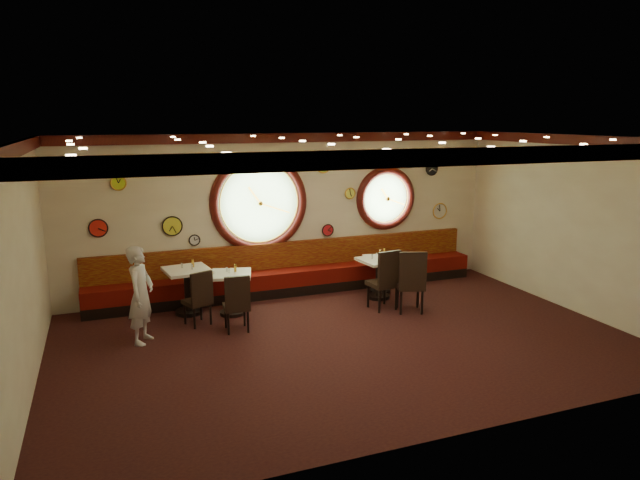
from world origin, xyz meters
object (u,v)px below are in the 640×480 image
(chair_d, at_px, (411,278))
(chair_b, at_px, (237,300))
(table_b, at_px, (231,288))
(condiment_a_bottle, at_px, (193,263))
(chair_a, at_px, (200,295))
(condiment_d_salt, at_px, (376,255))
(condiment_c_pepper, at_px, (383,257))
(condiment_a_salt, at_px, (182,265))
(condiment_c_bottle, at_px, (380,254))
(condiment_d_pepper, at_px, (381,256))
(condiment_c_salt, at_px, (372,257))
(condiment_a_pepper, at_px, (192,267))
(condiment_b_bottle, at_px, (235,268))
(condiment_b_pepper, at_px, (229,271))
(table_c, at_px, (379,273))
(chair_c, at_px, (386,276))
(condiment_b_salt, at_px, (227,270))
(condiment_d_bottle, at_px, (384,252))
(table_d, at_px, (380,271))
(table_a, at_px, (188,285))
(waiter, at_px, (141,295))

(chair_d, bearing_deg, chair_b, -164.58)
(table_b, distance_m, condiment_a_bottle, 0.84)
(chair_a, xyz_separation_m, condiment_d_salt, (3.69, 0.71, 0.22))
(condiment_c_pepper, bearing_deg, condiment_a_salt, 172.30)
(condiment_d_salt, distance_m, condiment_c_bottle, 0.39)
(table_b, relative_size, condiment_d_pepper, 8.51)
(condiment_c_salt, xyz_separation_m, condiment_a_pepper, (-3.45, 0.25, 0.06))
(condiment_b_bottle, height_order, condiment_c_bottle, condiment_c_bottle)
(condiment_a_pepper, distance_m, condiment_b_pepper, 0.67)
(table_c, height_order, condiment_c_pepper, condiment_c_pepper)
(condiment_c_salt, bearing_deg, condiment_d_pepper, 34.49)
(chair_c, relative_size, condiment_a_bottle, 4.83)
(condiment_d_salt, bearing_deg, table_c, -109.26)
(chair_a, bearing_deg, condiment_a_bottle, 66.97)
(chair_a, height_order, chair_b, chair_b)
(condiment_a_salt, height_order, condiment_c_pepper, condiment_a_salt)
(chair_c, relative_size, condiment_a_salt, 7.65)
(chair_b, height_order, condiment_a_bottle, condiment_a_bottle)
(condiment_b_salt, relative_size, condiment_d_pepper, 0.86)
(condiment_c_salt, distance_m, condiment_b_bottle, 2.71)
(condiment_d_pepper, distance_m, condiment_d_bottle, 0.25)
(condiment_a_pepper, bearing_deg, condiment_b_bottle, -14.34)
(table_b, distance_m, condiment_b_salt, 0.35)
(table_d, xyz_separation_m, chair_d, (-0.05, -1.33, 0.21))
(condiment_b_pepper, bearing_deg, condiment_c_pepper, -2.06)
(condiment_b_salt, bearing_deg, table_a, 160.60)
(chair_c, distance_m, condiment_c_bottle, 0.83)
(chair_d, relative_size, condiment_a_salt, 7.83)
(condiment_a_pepper, bearing_deg, chair_c, -17.05)
(condiment_b_salt, height_order, condiment_a_bottle, condiment_a_bottle)
(condiment_b_pepper, bearing_deg, condiment_c_salt, -0.26)
(table_b, xyz_separation_m, condiment_c_pepper, (2.98, -0.10, 0.35))
(chair_d, height_order, condiment_a_bottle, chair_d)
(table_a, height_order, condiment_b_bottle, condiment_b_bottle)
(chair_d, height_order, waiter, waiter)
(table_b, relative_size, table_d, 1.06)
(table_a, xyz_separation_m, table_d, (3.84, -0.08, -0.07))
(condiment_c_pepper, bearing_deg, condiment_d_pepper, 70.39)
(condiment_c_bottle, distance_m, waiter, 4.62)
(condiment_c_bottle, bearing_deg, table_c, -128.24)
(condiment_b_salt, relative_size, condiment_c_salt, 1.01)
(condiment_a_bottle, bearing_deg, condiment_a_pepper, -104.45)
(condiment_a_pepper, bearing_deg, waiter, -132.76)
(condiment_d_salt, xyz_separation_m, condiment_b_bottle, (-2.97, -0.28, 0.08))
(chair_d, bearing_deg, chair_a, -172.14)
(table_a, bearing_deg, condiment_a_bottle, 30.11)
(condiment_c_salt, distance_m, condiment_a_bottle, 3.43)
(condiment_a_pepper, xyz_separation_m, condiment_d_pepper, (3.73, -0.06, -0.12))
(condiment_d_bottle, bearing_deg, condiment_c_pepper, -120.15)
(condiment_a_bottle, distance_m, condiment_d_bottle, 3.87)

